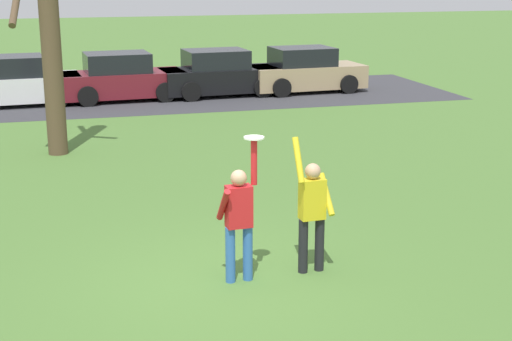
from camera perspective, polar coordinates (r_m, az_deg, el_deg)
ground_plane at (r=11.00m, az=-2.48°, el=-8.38°), size 120.00×120.00×0.00m
person_catcher at (r=10.71m, az=-1.29°, el=-3.41°), size 0.55×0.49×2.08m
person_defender at (r=11.08m, az=4.22°, el=-2.83°), size 0.56×0.49×2.04m
frisbee_disc at (r=10.48m, az=-0.15°, el=2.48°), size 0.29×0.29×0.02m
parked_car_white at (r=25.99m, az=-17.70°, el=6.28°), size 4.20×2.24×1.59m
parked_car_maroon at (r=26.13m, az=-10.07°, el=6.80°), size 4.20×2.24×1.59m
parked_car_black at (r=26.71m, az=-2.80°, el=7.19°), size 4.20×2.24×1.59m
parked_car_tan at (r=27.56m, az=3.68°, el=7.42°), size 4.20×2.24×1.59m
parking_strip at (r=26.59m, az=-6.50°, el=5.50°), size 19.78×6.40×0.01m
bare_tree_tall at (r=18.47m, az=-15.34°, el=11.30°), size 1.73×1.71×6.53m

